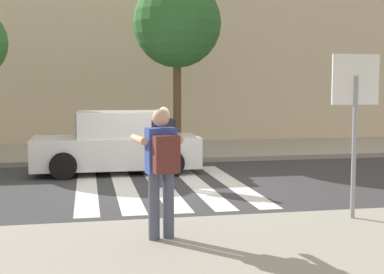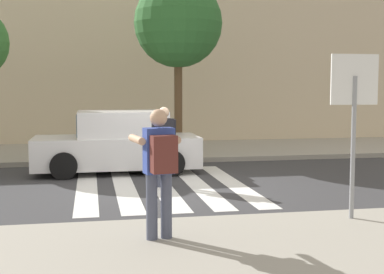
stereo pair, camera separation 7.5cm
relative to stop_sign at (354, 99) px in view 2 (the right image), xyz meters
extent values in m
plane|color=#38383A|center=(-2.42, 3.72, -1.96)|extent=(120.00, 120.00, 0.00)
cube|color=#9E998C|center=(-2.42, 9.72, -1.89)|extent=(60.00, 4.80, 0.14)
cube|color=beige|center=(-2.42, 14.12, 1.19)|extent=(56.00, 4.00, 6.31)
cube|color=silver|center=(-4.02, 3.92, -1.96)|extent=(0.44, 5.20, 0.01)
cube|color=silver|center=(-3.22, 3.92, -1.96)|extent=(0.44, 5.20, 0.01)
cube|color=silver|center=(-2.42, 3.92, -1.96)|extent=(0.44, 5.20, 0.01)
cube|color=silver|center=(-1.62, 3.92, -1.96)|extent=(0.44, 5.20, 0.01)
cube|color=silver|center=(-0.82, 3.92, -1.96)|extent=(0.44, 5.20, 0.01)
cylinder|color=gray|center=(0.00, -0.01, -0.74)|extent=(0.07, 0.07, 2.17)
cube|color=white|center=(0.00, 0.00, 0.30)|extent=(0.76, 0.03, 0.76)
cube|color=red|center=(0.00, 0.02, 0.30)|extent=(0.66, 0.02, 0.66)
cylinder|color=#474C60|center=(-3.15, -0.59, -1.38)|extent=(0.15, 0.15, 0.88)
cylinder|color=#474C60|center=(-2.95, -0.56, -1.38)|extent=(0.15, 0.15, 0.88)
cube|color=#33479E|center=(-3.05, -0.57, -0.64)|extent=(0.41, 0.30, 0.60)
sphere|color=tan|center=(-3.05, -0.57, -0.21)|extent=(0.23, 0.23, 0.23)
cylinder|color=tan|center=(-3.32, -0.39, -0.51)|extent=(0.19, 0.59, 0.10)
cylinder|color=tan|center=(-2.84, -0.32, -0.51)|extent=(0.19, 0.59, 0.10)
cube|color=black|center=(-3.11, -0.18, -0.48)|extent=(0.15, 0.12, 0.10)
cube|color=#5B2823|center=(-3.01, -0.80, -0.66)|extent=(0.35, 0.25, 0.48)
cylinder|color=#474C60|center=(-2.47, 3.80, -1.52)|extent=(0.15, 0.15, 0.88)
cylinder|color=#474C60|center=(-2.28, 3.87, -1.52)|extent=(0.15, 0.15, 0.88)
cube|color=black|center=(-2.38, 3.84, -0.78)|extent=(0.44, 0.35, 0.60)
sphere|color=beige|center=(-2.38, 3.84, -0.35)|extent=(0.23, 0.23, 0.23)
cylinder|color=black|center=(-2.60, 3.76, -0.80)|extent=(0.10, 0.10, 0.58)
cylinder|color=black|center=(-2.15, 3.92, -0.80)|extent=(0.10, 0.10, 0.58)
cube|color=white|center=(-3.28, 6.02, -1.43)|extent=(4.10, 1.70, 0.76)
cube|color=white|center=(-3.13, 6.02, -0.73)|extent=(2.20, 1.56, 0.64)
cube|color=slate|center=(-4.20, 6.02, -0.73)|extent=(0.10, 1.50, 0.54)
cube|color=slate|center=(-2.16, 6.02, -0.73)|extent=(0.10, 1.50, 0.51)
cylinder|color=black|center=(-4.55, 5.17, -1.64)|extent=(0.64, 0.22, 0.64)
cylinder|color=black|center=(-4.55, 6.87, -1.64)|extent=(0.64, 0.22, 0.64)
cylinder|color=black|center=(-2.01, 5.17, -1.64)|extent=(0.64, 0.22, 0.64)
cylinder|color=black|center=(-2.01, 6.87, -1.64)|extent=(0.64, 0.22, 0.64)
cylinder|color=brown|center=(-1.34, 8.23, -0.27)|extent=(0.24, 0.24, 3.10)
sphere|color=#2D662D|center=(-1.34, 8.23, 2.05)|extent=(2.60, 2.60, 2.60)
camera|label=1|loc=(-3.99, -7.47, 0.19)|focal=50.00mm
camera|label=2|loc=(-3.92, -7.48, 0.19)|focal=50.00mm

